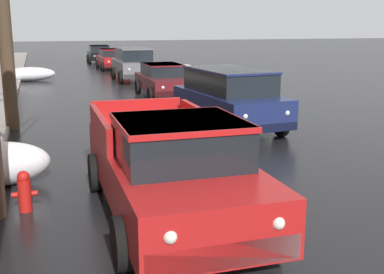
% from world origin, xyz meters
% --- Properties ---
extents(snow_bank_near_corner_left, '(2.90, 1.13, 0.78)m').
position_xyz_m(snow_bank_near_corner_left, '(-4.03, 30.03, 0.38)').
color(snow_bank_near_corner_left, white).
rests_on(snow_bank_near_corner_left, ground).
extents(snow_bank_along_left_kerb, '(3.01, 1.22, 0.74)m').
position_xyz_m(snow_bank_along_left_kerb, '(4.49, 30.20, 0.36)').
color(snow_bank_along_left_kerb, white).
rests_on(snow_bank_along_left_kerb, ground).
extents(bare_tree_mid_block, '(3.27, 3.23, 6.39)m').
position_xyz_m(bare_tree_mid_block, '(-4.39, 16.67, 3.46)').
color(bare_tree_mid_block, '#423323').
rests_on(bare_tree_mid_block, ground).
extents(pickup_truck_red_approaching_near_lane, '(2.27, 5.40, 1.76)m').
position_xyz_m(pickup_truck_red_approaching_near_lane, '(-1.64, 8.50, 0.88)').
color(pickup_truck_red_approaching_near_lane, red).
rests_on(pickup_truck_red_approaching_near_lane, ground).
extents(suv_darkblue_parked_kerbside_close, '(2.42, 4.47, 1.82)m').
position_xyz_m(suv_darkblue_parked_kerbside_close, '(1.83, 14.59, 0.99)').
color(suv_darkblue_parked_kerbside_close, navy).
rests_on(suv_darkblue_parked_kerbside_close, ground).
extents(sedan_maroon_parked_kerbside_mid, '(2.00, 4.41, 1.42)m').
position_xyz_m(sedan_maroon_parked_kerbside_mid, '(1.69, 21.92, 0.75)').
color(sedan_maroon_parked_kerbside_mid, maroon).
rests_on(sedan_maroon_parked_kerbside_mid, ground).
extents(suv_grey_parked_far_down_block, '(2.14, 4.32, 1.82)m').
position_xyz_m(suv_grey_parked_far_down_block, '(1.63, 28.42, 0.99)').
color(suv_grey_parked_far_down_block, slate).
rests_on(suv_grey_parked_far_down_block, ground).
extents(sedan_red_queued_behind_truck, '(2.02, 4.05, 1.42)m').
position_xyz_m(sedan_red_queued_behind_truck, '(1.57, 36.07, 0.75)').
color(sedan_red_queued_behind_truck, red).
rests_on(sedan_red_queued_behind_truck, ground).
extents(sedan_black_at_far_intersection, '(2.06, 4.22, 1.42)m').
position_xyz_m(sedan_black_at_far_intersection, '(1.47, 42.47, 0.75)').
color(sedan_black_at_far_intersection, black).
rests_on(sedan_black_at_far_intersection, ground).
extents(fire_hydrant, '(0.42, 0.22, 0.71)m').
position_xyz_m(fire_hydrant, '(-3.88, 9.54, 0.36)').
color(fire_hydrant, red).
rests_on(fire_hydrant, ground).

